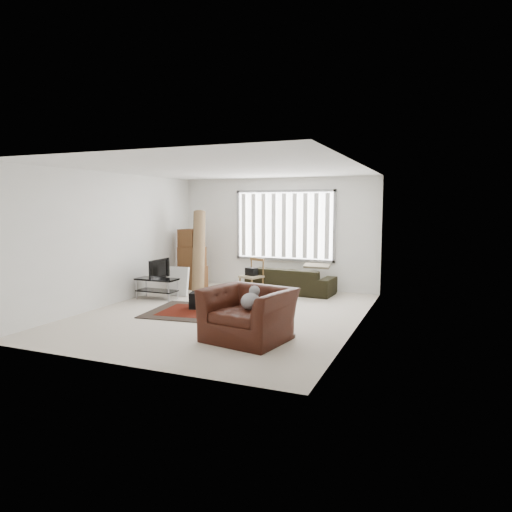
% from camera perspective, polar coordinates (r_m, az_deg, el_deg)
% --- Properties ---
extents(room, '(6.00, 6.02, 2.71)m').
position_cam_1_polar(room, '(8.90, -2.53, 4.56)').
color(room, beige).
rests_on(room, ground).
extents(persian_rug, '(2.44, 1.77, 0.02)m').
position_cam_1_polar(persian_rug, '(8.77, -5.92, -7.03)').
color(persian_rug, black).
rests_on(persian_rug, ground).
extents(tv_stand, '(0.91, 0.41, 0.46)m').
position_cam_1_polar(tv_stand, '(10.18, -12.28, -3.45)').
color(tv_stand, black).
rests_on(tv_stand, ground).
extents(tv, '(0.10, 0.74, 0.42)m').
position_cam_1_polar(tv, '(10.13, -12.33, -1.56)').
color(tv, black).
rests_on(tv, tv_stand).
extents(subwoofer, '(0.38, 0.38, 0.31)m').
position_cam_1_polar(subwoofer, '(9.08, -7.19, -5.52)').
color(subwoofer, black).
rests_on(subwoofer, persian_rug).
extents(moving_boxes, '(0.69, 0.65, 1.45)m').
position_cam_1_polar(moving_boxes, '(11.36, -8.02, -0.59)').
color(moving_boxes, brown).
rests_on(moving_boxes, ground).
extents(white_flatpack, '(0.52, 0.22, 0.66)m').
position_cam_1_polar(white_flatpack, '(10.49, -9.75, -3.12)').
color(white_flatpack, silver).
rests_on(white_flatpack, ground).
extents(rolled_rug, '(0.63, 0.94, 1.93)m').
position_cam_1_polar(rolled_rug, '(10.92, -7.17, 0.66)').
color(rolled_rug, brown).
rests_on(rolled_rug, ground).
extents(sofa, '(2.07, 1.00, 0.78)m').
position_cam_1_polar(sofa, '(10.65, 4.35, -2.56)').
color(sofa, black).
rests_on(sofa, ground).
extents(side_chair, '(0.57, 0.57, 0.82)m').
position_cam_1_polar(side_chair, '(10.48, -0.50, -2.33)').
color(side_chair, '#8A785A').
rests_on(side_chair, ground).
extents(armchair, '(1.40, 1.27, 0.91)m').
position_cam_1_polar(armchair, '(6.94, -0.96, -6.81)').
color(armchair, '#35130B').
rests_on(armchair, ground).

